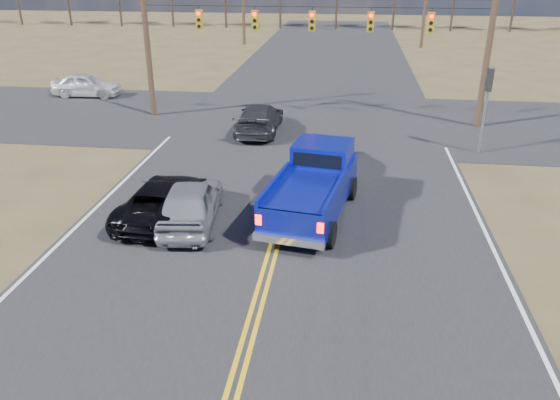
# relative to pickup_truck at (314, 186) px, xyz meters

# --- Properties ---
(ground) EXTENTS (160.00, 160.00, 0.00)m
(ground) POSITION_rel_pickup_truck_xyz_m (-1.04, -5.92, -1.09)
(ground) COLOR brown
(ground) RESTS_ON ground
(road_main) EXTENTS (14.00, 120.00, 0.02)m
(road_main) POSITION_rel_pickup_truck_xyz_m (-1.04, 4.08, -1.09)
(road_main) COLOR #28282B
(road_main) RESTS_ON ground
(road_cross) EXTENTS (120.00, 12.00, 0.02)m
(road_cross) POSITION_rel_pickup_truck_xyz_m (-1.04, 12.08, -1.09)
(road_cross) COLOR #28282B
(road_cross) RESTS_ON ground
(signal_gantry) EXTENTS (19.60, 4.83, 10.00)m
(signal_gantry) POSITION_rel_pickup_truck_xyz_m (-0.54, 11.87, 3.97)
(signal_gantry) COLOR #473323
(signal_gantry) RESTS_ON ground
(utility_poles) EXTENTS (19.60, 58.32, 10.00)m
(utility_poles) POSITION_rel_pickup_truck_xyz_m (-1.04, 11.08, 4.14)
(utility_poles) COLOR #473323
(utility_poles) RESTS_ON ground
(treeline) EXTENTS (87.00, 117.80, 7.40)m
(treeline) POSITION_rel_pickup_truck_xyz_m (-1.04, 21.04, 4.61)
(treeline) COLOR #33261C
(treeline) RESTS_ON ground
(pickup_truck) EXTENTS (3.16, 6.26, 2.25)m
(pickup_truck) POSITION_rel_pickup_truck_xyz_m (0.00, 0.00, 0.00)
(pickup_truck) COLOR black
(pickup_truck) RESTS_ON ground
(silver_suv) EXTENTS (2.35, 4.73, 1.55)m
(silver_suv) POSITION_rel_pickup_truck_xyz_m (-4.06, -1.18, -0.32)
(silver_suv) COLOR #93959A
(silver_suv) RESTS_ON ground
(black_suv) EXTENTS (2.51, 5.01, 1.36)m
(black_suv) POSITION_rel_pickup_truck_xyz_m (-5.09, -0.88, -0.41)
(black_suv) COLOR black
(black_suv) RESTS_ON ground
(white_car_queue) EXTENTS (1.61, 4.11, 1.33)m
(white_car_queue) POSITION_rel_pickup_truck_xyz_m (0.40, 4.56, -0.43)
(white_car_queue) COLOR white
(white_car_queue) RESTS_ON ground
(dgrey_car_queue) EXTENTS (2.07, 5.05, 1.46)m
(dgrey_car_queue) POSITION_rel_pickup_truck_xyz_m (-3.48, 9.58, -0.36)
(dgrey_car_queue) COLOR #2E2E33
(dgrey_car_queue) RESTS_ON ground
(cross_car_west) EXTENTS (1.90, 4.43, 1.49)m
(cross_car_west) POSITION_rel_pickup_truck_xyz_m (-15.86, 15.98, -0.34)
(cross_car_west) COLOR silver
(cross_car_west) RESTS_ON ground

